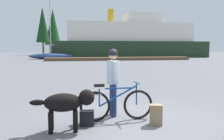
% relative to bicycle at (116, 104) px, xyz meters
% --- Properties ---
extents(ground_plane, '(160.00, 160.00, 0.00)m').
position_rel_bicycle_xyz_m(ground_plane, '(0.38, -0.02, -0.39)').
color(ground_plane, slate).
extents(bicycle, '(1.78, 0.44, 0.92)m').
position_rel_bicycle_xyz_m(bicycle, '(0.00, 0.00, 0.00)').
color(bicycle, black).
rests_on(bicycle, ground_plane).
extents(person_cyclist, '(0.32, 0.53, 1.72)m').
position_rel_bicycle_xyz_m(person_cyclist, '(-0.00, 0.43, 0.65)').
color(person_cyclist, navy).
rests_on(person_cyclist, ground_plane).
extents(dog, '(1.33, 0.45, 0.87)m').
position_rel_bicycle_xyz_m(dog, '(-1.16, -0.53, 0.20)').
color(dog, black).
rests_on(dog, ground_plane).
extents(backpack, '(0.33, 0.28, 0.47)m').
position_rel_bicycle_xyz_m(backpack, '(0.82, -0.49, -0.16)').
color(backpack, '#8C7251').
rests_on(backpack, ground_plane).
extents(handbag_pannier, '(0.33, 0.21, 0.35)m').
position_rel_bicycle_xyz_m(handbag_pannier, '(-0.73, -0.27, -0.22)').
color(handbag_pannier, black).
rests_on(handbag_pannier, ground_plane).
extents(dock_pier, '(19.73, 2.07, 0.40)m').
position_rel_bicycle_xyz_m(dock_pier, '(5.74, 26.90, -0.19)').
color(dock_pier, brown).
rests_on(dock_pier, ground_plane).
extents(ferry_boat, '(26.96, 8.04, 8.37)m').
position_rel_bicycle_xyz_m(ferry_boat, '(9.72, 36.88, 2.52)').
color(ferry_boat, '#1E331E').
rests_on(ferry_boat, ground_plane).
extents(sailboat_moored, '(6.43, 1.80, 8.72)m').
position_rel_bicycle_xyz_m(sailboat_moored, '(-3.63, 31.63, 0.13)').
color(sailboat_moored, navy).
rests_on(sailboat_moored, ground_plane).
extents(pine_tree_far_left, '(3.09, 3.09, 10.79)m').
position_rel_bicycle_xyz_m(pine_tree_far_left, '(-6.62, 51.62, 6.41)').
color(pine_tree_far_left, '#4C331E').
rests_on(pine_tree_far_left, ground_plane).
extents(pine_tree_center, '(3.26, 3.26, 10.80)m').
position_rel_bicycle_xyz_m(pine_tree_center, '(-4.48, 53.71, 6.49)').
color(pine_tree_center, '#4C331E').
rests_on(pine_tree_center, ground_plane).
extents(pine_tree_far_right, '(3.64, 3.64, 8.51)m').
position_rel_bicycle_xyz_m(pine_tree_far_right, '(21.20, 53.30, 5.04)').
color(pine_tree_far_right, '#4C331E').
rests_on(pine_tree_far_right, ground_plane).
extents(pine_tree_mid_back, '(3.33, 3.33, 8.42)m').
position_rel_bicycle_xyz_m(pine_tree_mid_back, '(-5.19, 57.38, 4.97)').
color(pine_tree_mid_back, '#4C331E').
rests_on(pine_tree_mid_back, ground_plane).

